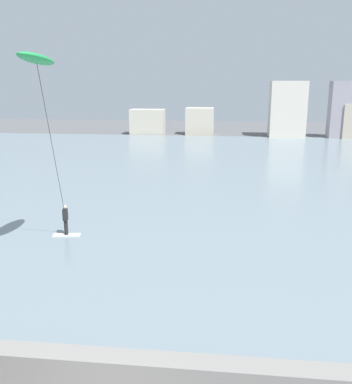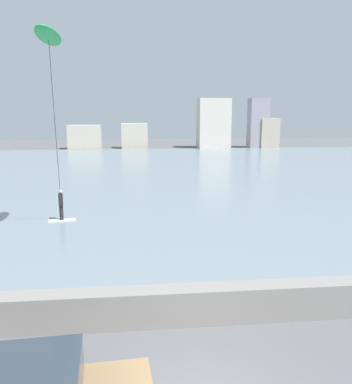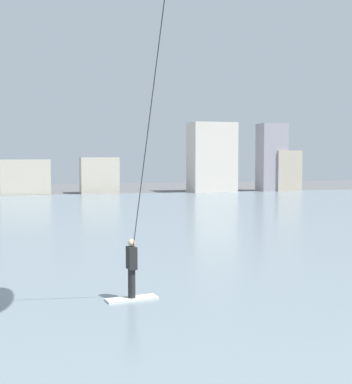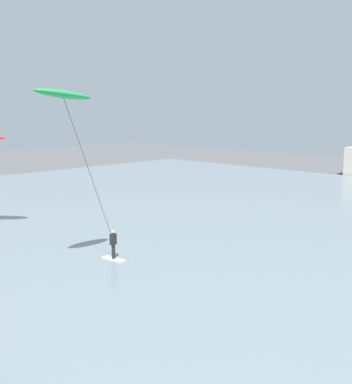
# 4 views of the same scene
# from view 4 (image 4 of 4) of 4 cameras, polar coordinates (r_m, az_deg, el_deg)

# --- Properties ---
(water_bay) EXTENTS (84.00, 52.00, 0.10)m
(water_bay) POSITION_cam_4_polar(r_m,az_deg,el_deg) (34.40, 18.94, -3.93)
(water_bay) COLOR gray
(water_bay) RESTS_ON ground
(kitesurfer_green) EXTENTS (1.61, 4.80, 9.01)m
(kitesurfer_green) POSITION_cam_4_polar(r_m,az_deg,el_deg) (22.06, -13.22, 9.61)
(kitesurfer_green) COLOR silver
(kitesurfer_green) RESTS_ON water_bay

